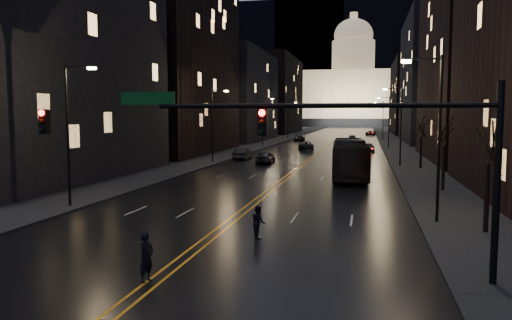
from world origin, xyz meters
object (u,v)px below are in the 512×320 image
Objects in this scene: oncoming_car_b at (243,154)px; pedestrian_a at (146,257)px; bus at (350,159)px; traffic_signal at (329,137)px; oncoming_car_a at (265,157)px; receding_car_a at (343,157)px; pedestrian_b at (258,222)px.

oncoming_car_b is 2.60× the size of pedestrian_a.
pedestrian_a is at bearing -104.04° from bus.
traffic_signal is 3.69× the size of oncoming_car_a.
receding_car_a is (-1.34, 42.74, -4.33)m from traffic_signal.
oncoming_car_a reaches higher than oncoming_car_b.
pedestrian_a is at bearing 130.78° from pedestrian_b.
oncoming_car_b is 13.32m from receding_car_a.
oncoming_car_a is at bearing 20.13° from pedestrian_a.
bus is at bearing 3.41° from pedestrian_a.
bus is 7.20× the size of pedestrian_a.
oncoming_car_b is at bearing 107.64° from traffic_signal.
oncoming_car_a is 2.60× the size of pedestrian_a.
bus is 2.79× the size of receding_car_a.
bus is at bearing 131.22° from oncoming_car_b.
pedestrian_a reaches higher than oncoming_car_b.
oncoming_car_b is at bearing 166.55° from receding_car_a.
receding_car_a is 2.97× the size of pedestrian_b.
pedestrian_b reaches higher than oncoming_car_b.
bus is 13.72m from receding_car_a.
traffic_signal reaches higher than pedestrian_a.
bus is 24.37m from pedestrian_b.
bus reaches higher than pedestrian_b.
traffic_signal is 47.74m from oncoming_car_b.
oncoming_car_b is (-3.93, 4.69, -0.02)m from oncoming_car_a.
oncoming_car_a is 2.99× the size of pedestrian_b.
bus reaches higher than oncoming_car_a.
traffic_signal is 29.29m from bus.
traffic_signal is at bearing 102.61° from oncoming_car_a.
oncoming_car_a is (-10.48, 40.62, -4.30)m from traffic_signal.
pedestrian_b is at bearing 126.06° from traffic_signal.
oncoming_car_a is 1.01× the size of receding_car_a.
traffic_signal reaches higher than pedestrian_b.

